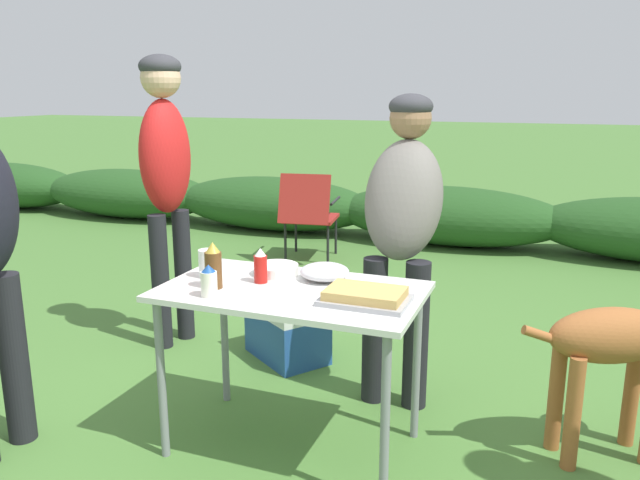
# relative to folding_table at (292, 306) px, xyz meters

# --- Properties ---
(ground_plane) EXTENTS (60.00, 60.00, 0.00)m
(ground_plane) POSITION_rel_folding_table_xyz_m (0.00, 0.00, -0.66)
(ground_plane) COLOR #477533
(shrub_hedge) EXTENTS (14.40, 0.90, 0.60)m
(shrub_hedge) POSITION_rel_folding_table_xyz_m (-0.00, 4.05, -0.36)
(shrub_hedge) COLOR #234C1E
(shrub_hedge) RESTS_ON ground
(folding_table) EXTENTS (1.10, 0.64, 0.74)m
(folding_table) POSITION_rel_folding_table_xyz_m (0.00, 0.00, 0.00)
(folding_table) COLOR silver
(folding_table) RESTS_ON ground
(food_tray) EXTENTS (0.34, 0.23, 0.06)m
(food_tray) POSITION_rel_folding_table_xyz_m (0.34, -0.06, 0.10)
(food_tray) COLOR #9E9EA3
(food_tray) RESTS_ON folding_table
(plate_stack) EXTENTS (0.20, 0.20, 0.04)m
(plate_stack) POSITION_rel_folding_table_xyz_m (-0.15, 0.17, 0.10)
(plate_stack) COLOR white
(plate_stack) RESTS_ON folding_table
(mixing_bowl) EXTENTS (0.22, 0.22, 0.07)m
(mixing_bowl) POSITION_rel_folding_table_xyz_m (0.08, 0.18, 0.11)
(mixing_bowl) COLOR silver
(mixing_bowl) RESTS_ON folding_table
(paper_cup_stack) EXTENTS (0.08, 0.08, 0.13)m
(paper_cup_stack) POSITION_rel_folding_table_xyz_m (-0.42, 0.02, 0.14)
(paper_cup_stack) COLOR white
(paper_cup_stack) RESTS_ON folding_table
(beer_bottle) EXTENTS (0.07, 0.07, 0.20)m
(beer_bottle) POSITION_rel_folding_table_xyz_m (-0.31, -0.11, 0.17)
(beer_bottle) COLOR brown
(beer_bottle) RESTS_ON folding_table
(mayo_bottle) EXTENTS (0.07, 0.07, 0.13)m
(mayo_bottle) POSITION_rel_folding_table_xyz_m (-0.27, -0.21, 0.14)
(mayo_bottle) COLOR silver
(mayo_bottle) RESTS_ON folding_table
(ketchup_bottle) EXTENTS (0.06, 0.06, 0.15)m
(ketchup_bottle) POSITION_rel_folding_table_xyz_m (-0.16, 0.03, 0.15)
(ketchup_bottle) COLOR red
(ketchup_bottle) RESTS_ON folding_table
(standing_person_in_navy_coat) EXTENTS (0.40, 0.50, 1.54)m
(standing_person_in_navy_coat) POSITION_rel_folding_table_xyz_m (0.31, 0.66, 0.29)
(standing_person_in_navy_coat) COLOR black
(standing_person_in_navy_coat) RESTS_ON ground
(standing_person_in_olive_jacket) EXTENTS (0.32, 0.39, 1.76)m
(standing_person_in_olive_jacket) POSITION_rel_folding_table_xyz_m (-1.17, 0.83, 0.46)
(standing_person_in_olive_jacket) COLOR black
(standing_person_in_olive_jacket) RESTS_ON ground
(dog) EXTENTS (0.79, 0.47, 0.74)m
(dog) POSITION_rel_folding_table_xyz_m (1.32, 0.43, -0.15)
(dog) COLOR #9E5B2D
(dog) RESTS_ON ground
(camp_chair_green_behind_table) EXTENTS (0.56, 0.66, 0.83)m
(camp_chair_green_behind_table) POSITION_rel_folding_table_xyz_m (-1.10, 2.92, -0.20)
(camp_chair_green_behind_table) COLOR maroon
(camp_chair_green_behind_table) RESTS_ON ground
(cooler_box) EXTENTS (0.58, 0.54, 0.34)m
(cooler_box) POSITION_rel_folding_table_xyz_m (-0.41, 0.87, -0.49)
(cooler_box) COLOR #234C93
(cooler_box) RESTS_ON ground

